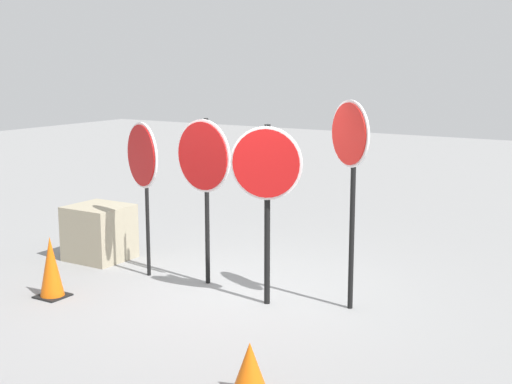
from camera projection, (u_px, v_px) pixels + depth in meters
ground_plane at (234, 294)px, 8.91m from camera, size 40.00×40.00×0.00m
stop_sign_0 at (142, 162)px, 9.40m from camera, size 0.81×0.39×2.09m
stop_sign_1 at (204, 164)px, 9.05m from camera, size 0.92×0.19×2.17m
stop_sign_2 at (266, 176)px, 8.26m from camera, size 0.83×0.28×2.16m
stop_sign_3 at (350, 153)px, 8.07m from camera, size 0.65×0.44×2.45m
traffic_cone_0 at (250, 369)px, 6.20m from camera, size 0.39×0.39×0.48m
traffic_cone_1 at (51, 267)px, 8.76m from camera, size 0.36×0.36×0.77m
storage_crate at (99, 232)px, 10.45m from camera, size 0.83×0.78×0.80m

